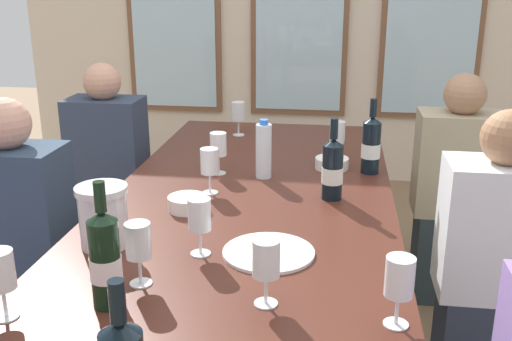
{
  "coord_description": "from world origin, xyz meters",
  "views": [
    {
      "loc": [
        0.31,
        -1.96,
        1.52
      ],
      "look_at": [
        0.0,
        0.25,
        0.79
      ],
      "focal_mm": 41.74,
      "sensor_mm": 36.0,
      "label": 1
    }
  ],
  "objects_px": {
    "wine_bottle_2": "(105,259)",
    "water_bottle": "(264,150)",
    "wine_glass_4": "(209,162)",
    "wine_glass_3": "(0,272)",
    "wine_glass_6": "(238,112)",
    "tasting_bowl_1": "(187,203)",
    "metal_pitcher": "(103,216)",
    "wine_glass_0": "(200,217)",
    "seated_person_1": "(492,272)",
    "seated_person_4": "(109,174)",
    "wine_glass_2": "(218,145)",
    "tasting_bowl_0": "(332,163)",
    "wine_glass_8": "(337,133)",
    "dining_table": "(246,221)",
    "wine_glass_5": "(266,262)",
    "wine_bottle_0": "(371,145)",
    "wine_glass_1": "(399,280)",
    "seated_person_5": "(454,196)",
    "white_plate_0": "(269,252)",
    "wine_bottle_3": "(332,169)",
    "seated_person_0": "(21,248)",
    "wine_glass_9": "(138,244)"
  },
  "relations": [
    {
      "from": "wine_bottle_2",
      "to": "water_bottle",
      "type": "xyz_separation_m",
      "value": [
        0.25,
        1.04,
        -0.01
      ]
    },
    {
      "from": "water_bottle",
      "to": "wine_glass_4",
      "type": "height_order",
      "value": "water_bottle"
    },
    {
      "from": "wine_glass_3",
      "to": "wine_glass_6",
      "type": "height_order",
      "value": "same"
    },
    {
      "from": "tasting_bowl_1",
      "to": "metal_pitcher",
      "type": "bearing_deg",
      "value": -118.88
    },
    {
      "from": "wine_glass_0",
      "to": "seated_person_1",
      "type": "relative_size",
      "value": 0.16
    },
    {
      "from": "wine_glass_4",
      "to": "seated_person_4",
      "type": "relative_size",
      "value": 0.16
    },
    {
      "from": "wine_glass_2",
      "to": "seated_person_1",
      "type": "height_order",
      "value": "seated_person_1"
    },
    {
      "from": "tasting_bowl_0",
      "to": "seated_person_4",
      "type": "bearing_deg",
      "value": 160.65
    },
    {
      "from": "wine_glass_8",
      "to": "dining_table",
      "type": "bearing_deg",
      "value": -117.16
    },
    {
      "from": "wine_glass_5",
      "to": "wine_bottle_0",
      "type": "bearing_deg",
      "value": 74.84
    },
    {
      "from": "seated_person_4",
      "to": "wine_bottle_2",
      "type": "bearing_deg",
      "value": -68.27
    },
    {
      "from": "wine_glass_2",
      "to": "seated_person_4",
      "type": "xyz_separation_m",
      "value": [
        -0.7,
        0.54,
        -0.34
      ]
    },
    {
      "from": "wine_glass_2",
      "to": "seated_person_4",
      "type": "bearing_deg",
      "value": 142.23
    },
    {
      "from": "wine_bottle_0",
      "to": "tasting_bowl_1",
      "type": "height_order",
      "value": "wine_bottle_0"
    },
    {
      "from": "wine_glass_1",
      "to": "seated_person_5",
      "type": "distance_m",
      "value": 1.59
    },
    {
      "from": "wine_glass_1",
      "to": "wine_glass_6",
      "type": "distance_m",
      "value": 1.8
    },
    {
      "from": "white_plate_0",
      "to": "tasting_bowl_0",
      "type": "height_order",
      "value": "tasting_bowl_0"
    },
    {
      "from": "dining_table",
      "to": "metal_pitcher",
      "type": "distance_m",
      "value": 0.56
    },
    {
      "from": "wine_bottle_0",
      "to": "wine_bottle_3",
      "type": "relative_size",
      "value": 1.03
    },
    {
      "from": "metal_pitcher",
      "to": "water_bottle",
      "type": "bearing_deg",
      "value": 60.98
    },
    {
      "from": "wine_glass_3",
      "to": "wine_glass_1",
      "type": "bearing_deg",
      "value": 5.98
    },
    {
      "from": "wine_glass_5",
      "to": "seated_person_0",
      "type": "height_order",
      "value": "seated_person_0"
    },
    {
      "from": "white_plate_0",
      "to": "tasting_bowl_0",
      "type": "xyz_separation_m",
      "value": [
        0.17,
        0.85,
        0.02
      ]
    },
    {
      "from": "wine_bottle_3",
      "to": "wine_glass_4",
      "type": "height_order",
      "value": "wine_bottle_3"
    },
    {
      "from": "wine_glass_3",
      "to": "wine_glass_9",
      "type": "distance_m",
      "value": 0.33
    },
    {
      "from": "seated_person_4",
      "to": "wine_glass_4",
      "type": "bearing_deg",
      "value": -47.37
    },
    {
      "from": "dining_table",
      "to": "wine_glass_2",
      "type": "bearing_deg",
      "value": 116.58
    },
    {
      "from": "water_bottle",
      "to": "wine_glass_4",
      "type": "distance_m",
      "value": 0.28
    },
    {
      "from": "tasting_bowl_1",
      "to": "wine_glass_6",
      "type": "bearing_deg",
      "value": 89.74
    },
    {
      "from": "wine_glass_1",
      "to": "seated_person_4",
      "type": "height_order",
      "value": "seated_person_4"
    },
    {
      "from": "tasting_bowl_0",
      "to": "wine_glass_6",
      "type": "xyz_separation_m",
      "value": [
        -0.49,
        0.49,
        0.1
      ]
    },
    {
      "from": "wine_glass_1",
      "to": "wine_glass_6",
      "type": "height_order",
      "value": "same"
    },
    {
      "from": "wine_bottle_0",
      "to": "wine_glass_9",
      "type": "xyz_separation_m",
      "value": [
        -0.64,
        -1.04,
        -0.0
      ]
    },
    {
      "from": "metal_pitcher",
      "to": "seated_person_5",
      "type": "distance_m",
      "value": 1.74
    },
    {
      "from": "tasting_bowl_0",
      "to": "water_bottle",
      "type": "height_order",
      "value": "water_bottle"
    },
    {
      "from": "wine_glass_5",
      "to": "dining_table",
      "type": "bearing_deg",
      "value": 103.0
    },
    {
      "from": "wine_glass_1",
      "to": "dining_table",
      "type": "bearing_deg",
      "value": 123.2
    },
    {
      "from": "wine_bottle_3",
      "to": "seated_person_4",
      "type": "xyz_separation_m",
      "value": [
        -1.17,
        0.77,
        -0.33
      ]
    },
    {
      "from": "wine_bottle_3",
      "to": "seated_person_4",
      "type": "bearing_deg",
      "value": 146.59
    },
    {
      "from": "wine_bottle_0",
      "to": "wine_glass_5",
      "type": "bearing_deg",
      "value": -105.16
    },
    {
      "from": "tasting_bowl_0",
      "to": "wine_glass_2",
      "type": "distance_m",
      "value": 0.49
    },
    {
      "from": "wine_glass_1",
      "to": "seated_person_0",
      "type": "height_order",
      "value": "seated_person_0"
    },
    {
      "from": "tasting_bowl_1",
      "to": "wine_glass_3",
      "type": "xyz_separation_m",
      "value": [
        -0.26,
        -0.73,
        0.1
      ]
    },
    {
      "from": "water_bottle",
      "to": "wine_bottle_3",
      "type": "bearing_deg",
      "value": -36.72
    },
    {
      "from": "tasting_bowl_0",
      "to": "seated_person_1",
      "type": "relative_size",
      "value": 0.13
    },
    {
      "from": "wine_glass_2",
      "to": "wine_glass_5",
      "type": "relative_size",
      "value": 1.0
    },
    {
      "from": "wine_bottle_0",
      "to": "wine_glass_8",
      "type": "distance_m",
      "value": 0.22
    },
    {
      "from": "wine_glass_4",
      "to": "seated_person_0",
      "type": "xyz_separation_m",
      "value": [
        -0.72,
        -0.13,
        -0.34
      ]
    },
    {
      "from": "metal_pitcher",
      "to": "tasting_bowl_1",
      "type": "height_order",
      "value": "metal_pitcher"
    },
    {
      "from": "seated_person_0",
      "to": "seated_person_1",
      "type": "distance_m",
      "value": 1.74
    }
  ]
}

